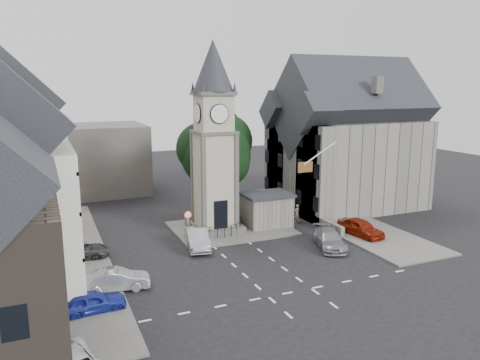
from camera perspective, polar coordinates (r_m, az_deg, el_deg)
name	(u,v)px	position (r m, az deg, el deg)	size (l,w,h in m)	color
ground	(253,262)	(34.36, 1.59, -9.98)	(120.00, 120.00, 0.00)	black
pavement_west	(65,258)	(37.20, -20.57, -8.92)	(6.00, 30.00, 0.14)	#595651
pavement_east	(330,216)	(46.62, 10.95, -4.28)	(6.00, 26.00, 0.14)	#595651
central_island	(231,228)	(41.82, -1.14, -5.89)	(10.00, 8.00, 0.16)	#595651
road_markings	(290,293)	(29.86, 6.13, -13.48)	(20.00, 8.00, 0.01)	silver
clock_tower	(214,139)	(39.62, -3.20, 5.02)	(4.86, 4.86, 16.25)	#4C4944
stone_shelter	(267,210)	(42.28, 3.27, -3.64)	(4.30, 3.30, 3.08)	#66645E
town_tree	(216,144)	(45.11, -2.97, 4.35)	(7.20, 7.20, 10.80)	black
warning_sign_post	(188,221)	(37.45, -6.37, -4.94)	(0.70, 0.19, 2.85)	black
terrace_pink	(17,155)	(45.46, -25.58, 2.79)	(8.10, 7.60, 12.80)	tan
terrace_cream	(12,170)	(37.56, -26.00, 1.14)	(8.10, 7.60, 12.80)	beige
terrace_tudor	(7,199)	(29.79, -26.57, -2.14)	(8.10, 7.60, 12.00)	silver
backdrop_west	(56,161)	(57.68, -21.48, 2.15)	(20.00, 10.00, 8.00)	#4C4944
east_building	(345,147)	(49.83, 12.73, 3.94)	(14.40, 11.40, 12.60)	#66645E
east_boundary_wall	(295,210)	(46.70, 6.74, -3.63)	(0.40, 16.00, 0.90)	#66645E
flagpole	(320,153)	(39.75, 9.75, 3.27)	(3.68, 0.10, 2.74)	white
car_west_blue	(92,302)	(28.36, -17.58, -13.98)	(1.51, 3.74, 1.28)	navy
car_west_silver	(117,280)	(30.80, -14.79, -11.66)	(1.41, 4.05, 1.33)	#A3A4AB
car_west_grey	(79,251)	(36.70, -19.03, -8.19)	(2.03, 4.39, 1.22)	#343437
car_island_silver	(197,239)	(37.11, -5.25, -7.13)	(1.60, 4.58, 1.51)	#999AA1
car_island_east	(329,239)	(37.73, 10.83, -7.09)	(1.92, 4.72, 1.37)	gray
car_east_red	(361,228)	(41.01, 14.48, -5.64)	(1.77, 4.40, 1.50)	maroon
pedestrian	(297,213)	(44.01, 6.95, -4.04)	(0.62, 0.41, 1.70)	#A7978A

